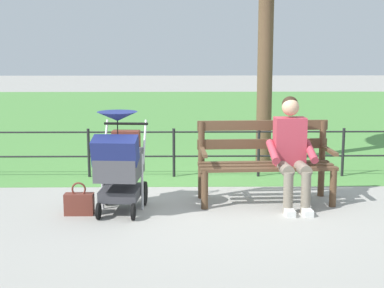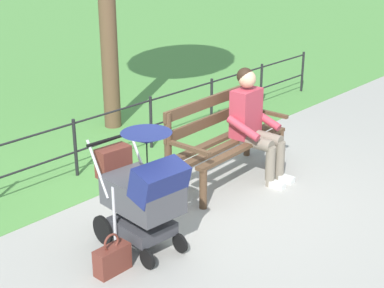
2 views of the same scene
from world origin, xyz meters
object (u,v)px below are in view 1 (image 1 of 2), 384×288
(park_bench, at_px, (265,158))
(person_on_bench, at_px, (292,149))
(stroller, at_px, (120,161))
(handbag, at_px, (79,203))

(park_bench, xyz_separation_m, person_on_bench, (-0.28, 0.22, 0.15))
(park_bench, distance_m, person_on_bench, 0.39)
(person_on_bench, bearing_deg, stroller, 7.38)
(park_bench, relative_size, person_on_bench, 1.27)
(park_bench, distance_m, stroller, 1.75)
(person_on_bench, xyz_separation_m, handbag, (2.41, 0.34, -0.55))
(park_bench, height_order, stroller, stroller)
(stroller, bearing_deg, handbag, 10.18)
(person_on_bench, bearing_deg, park_bench, -38.78)
(person_on_bench, relative_size, stroller, 1.11)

